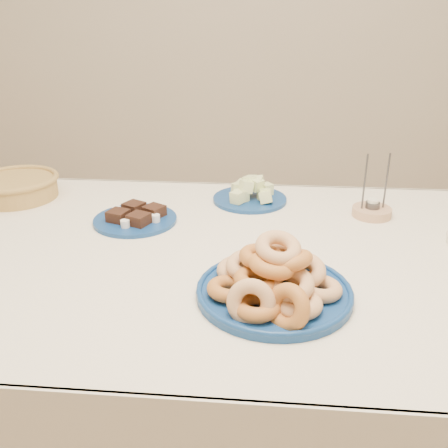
{
  "coord_description": "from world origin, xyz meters",
  "views": [
    {
      "loc": [
        0.1,
        -1.19,
        1.35
      ],
      "look_at": [
        0.0,
        -0.05,
        0.85
      ],
      "focal_mm": 40.0,
      "sensor_mm": 36.0,
      "label": 1
    }
  ],
  "objects_px": {
    "donut_platter": "(274,282)",
    "wicker_basket": "(16,186)",
    "candle_holder": "(372,210)",
    "brownie_plate": "(136,218)",
    "melon_plate": "(250,194)",
    "dining_table": "(226,285)"
  },
  "relations": [
    {
      "from": "brownie_plate",
      "to": "wicker_basket",
      "type": "distance_m",
      "value": 0.49
    },
    {
      "from": "wicker_basket",
      "to": "candle_holder",
      "type": "distance_m",
      "value": 1.18
    },
    {
      "from": "dining_table",
      "to": "donut_platter",
      "type": "height_order",
      "value": "donut_platter"
    },
    {
      "from": "dining_table",
      "to": "donut_platter",
      "type": "bearing_deg",
      "value": -60.58
    },
    {
      "from": "dining_table",
      "to": "candle_holder",
      "type": "height_order",
      "value": "candle_holder"
    },
    {
      "from": "wicker_basket",
      "to": "candle_holder",
      "type": "xyz_separation_m",
      "value": [
        1.17,
        -0.06,
        -0.02
      ]
    },
    {
      "from": "donut_platter",
      "to": "wicker_basket",
      "type": "xyz_separation_m",
      "value": [
        -0.87,
        0.57,
        -0.0
      ]
    },
    {
      "from": "wicker_basket",
      "to": "brownie_plate",
      "type": "bearing_deg",
      "value": -20.49
    },
    {
      "from": "melon_plate",
      "to": "donut_platter",
      "type": "bearing_deg",
      "value": -82.65
    },
    {
      "from": "melon_plate",
      "to": "brownie_plate",
      "type": "bearing_deg",
      "value": -148.02
    },
    {
      "from": "dining_table",
      "to": "wicker_basket",
      "type": "xyz_separation_m",
      "value": [
        -0.74,
        0.34,
        0.15
      ]
    },
    {
      "from": "candle_holder",
      "to": "brownie_plate",
      "type": "bearing_deg",
      "value": -171.23
    },
    {
      "from": "brownie_plate",
      "to": "wicker_basket",
      "type": "bearing_deg",
      "value": 159.51
    },
    {
      "from": "dining_table",
      "to": "melon_plate",
      "type": "bearing_deg",
      "value": 82.72
    },
    {
      "from": "brownie_plate",
      "to": "melon_plate",
      "type": "bearing_deg",
      "value": 31.98
    },
    {
      "from": "donut_platter",
      "to": "melon_plate",
      "type": "xyz_separation_m",
      "value": [
        -0.08,
        0.61,
        -0.02
      ]
    },
    {
      "from": "donut_platter",
      "to": "dining_table",
      "type": "bearing_deg",
      "value": 119.42
    },
    {
      "from": "donut_platter",
      "to": "melon_plate",
      "type": "distance_m",
      "value": 0.61
    },
    {
      "from": "wicker_basket",
      "to": "donut_platter",
      "type": "bearing_deg",
      "value": -33.03
    },
    {
      "from": "donut_platter",
      "to": "wicker_basket",
      "type": "relative_size",
      "value": 1.34
    },
    {
      "from": "candle_holder",
      "to": "wicker_basket",
      "type": "bearing_deg",
      "value": 177.12
    },
    {
      "from": "brownie_plate",
      "to": "candle_holder",
      "type": "xyz_separation_m",
      "value": [
        0.72,
        0.11,
        0.01
      ]
    }
  ]
}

